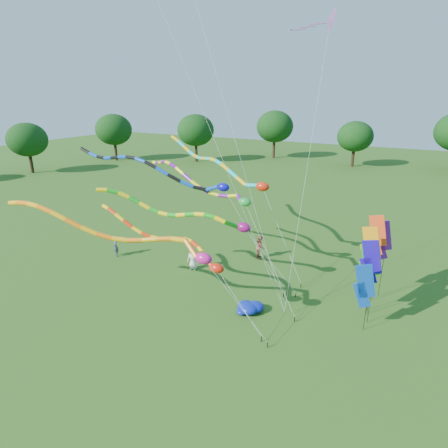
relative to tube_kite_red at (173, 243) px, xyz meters
The scene contains 19 objects.
ground 5.90m from the tube_kite_red, 34.02° to the right, with size 160.00×160.00×0.00m, color #235115.
tree_ring 5.63m from the tube_kite_red, 28.51° to the right, with size 110.47×118.43×9.50m.
tube_kite_red is the anchor object (origin of this frame).
tube_kite_orange 3.14m from the tube_kite_red, 108.70° to the right, with size 14.30×2.66×6.87m.
tube_kite_purple 4.40m from the tube_kite_red, 91.20° to the left, with size 12.50×4.47×8.02m.
tube_kite_blue 5.25m from the tube_kite_red, 135.33° to the left, with size 15.37×1.15×8.59m.
tube_kite_cyan 9.08m from the tube_kite_red, 100.41° to the left, with size 14.32×7.01×8.66m.
tube_kite_green 2.31m from the tube_kite_red, 92.36° to the left, with size 11.98×3.47×6.68m.
delta_kite_high_c 15.22m from the tube_kite_red, 50.73° to the left, with size 3.06×6.81×16.58m.
banner_pole_red 11.58m from the tube_kite_red, 28.94° to the left, with size 1.16×0.12×5.36m.
banner_pole_violet 12.11m from the tube_kite_red, 30.74° to the left, with size 1.13×0.42×4.89m.
banner_pole_blue_b 10.66m from the tube_kite_red, 16.31° to the left, with size 1.16×0.08×4.79m.
banner_pole_green 10.81m from the tube_kite_red, 20.64° to the left, with size 1.16×0.21×4.30m.
banner_pole_blue_a 10.44m from the tube_kite_red, 11.82° to the left, with size 1.14×0.39×3.79m.
banner_pole_orange 10.85m from the tube_kite_red, 22.73° to the left, with size 1.16×0.17×5.10m.
blue_nylon_heap 5.42m from the tube_kite_red, 13.67° to the left, with size 1.31×1.81×0.54m.
person_a 5.15m from the tube_kite_red, 108.59° to the left, with size 0.81×0.53×1.65m, color silver.
person_b 8.83m from the tube_kite_red, 157.78° to the left, with size 0.58×0.38×1.60m, color #3E4757.
person_c 8.75m from the tube_kite_red, 75.66° to the left, with size 0.85×0.66×1.75m, color brown.
Camera 1 is at (8.01, -13.38, 11.75)m, focal length 30.00 mm.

